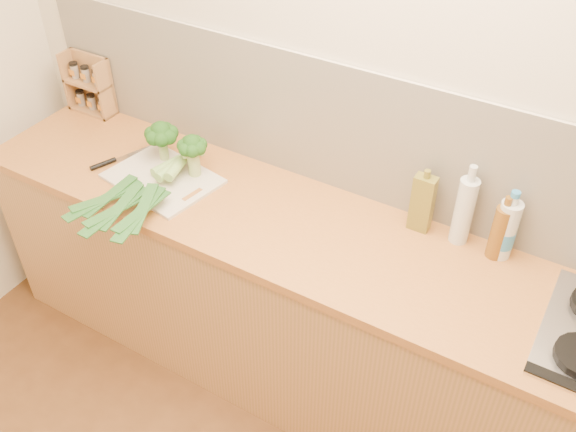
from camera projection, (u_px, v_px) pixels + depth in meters
name	position (u px, v px, depth m)	size (l,w,h in m)	color
room_shell	(381.00, 142.00, 2.38)	(3.50, 3.50, 3.50)	beige
counter	(336.00, 322.00, 2.64)	(3.20, 0.62, 0.90)	#B37D4A
chopping_board	(163.00, 179.00, 2.65)	(0.44, 0.32, 0.01)	beige
broccoli_left	(161.00, 134.00, 2.67)	(0.14, 0.14, 0.18)	#9BB368
broccoli_right	(192.00, 148.00, 2.58)	(0.12, 0.12, 0.19)	#9BB368
leek_front	(152.00, 174.00, 2.62)	(0.20, 0.66, 0.04)	white
leek_mid	(158.00, 178.00, 2.57)	(0.10, 0.68, 0.04)	white
leek_back	(166.00, 180.00, 2.53)	(0.19, 0.64, 0.04)	white
chefs_knife	(111.00, 161.00, 2.74)	(0.13, 0.28, 0.02)	silver
spice_rack	(91.00, 87.00, 3.01)	(0.24, 0.09, 0.28)	tan
oil_tin	(422.00, 203.00, 2.34)	(0.08, 0.05, 0.26)	olive
glass_bottle	(464.00, 210.00, 2.28)	(0.07, 0.07, 0.33)	silver
amber_bottle	(500.00, 232.00, 2.23)	(0.06, 0.06, 0.26)	brown
water_bottle	(505.00, 231.00, 2.23)	(0.08, 0.08, 0.26)	silver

